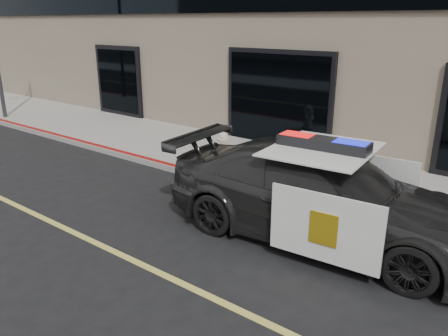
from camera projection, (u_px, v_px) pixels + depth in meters
The scene contains 4 objects.
ground at pixel (111, 250), 7.27m from camera, with size 120.00×120.00×0.00m, color black.
sidewalk_n at pixel (275, 167), 11.19m from camera, with size 60.00×3.50×0.15m, color gray.
police_car at pixel (319, 194), 7.50m from camera, with size 3.01×5.81×1.80m.
fire_hydrant at pixel (223, 148), 11.13m from camera, with size 0.37×0.52×0.83m.
Camera 1 is at (5.42, -3.97, 3.63)m, focal length 35.00 mm.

